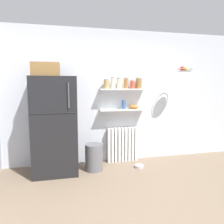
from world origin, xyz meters
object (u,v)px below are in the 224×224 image
Objects in this scene: radiator at (122,144)px; storage_jar_1 at (113,83)px; storage_jar_3 at (126,83)px; storage_jar_5 at (139,83)px; shelf_bowl at (134,107)px; trash_bin at (94,157)px; storage_jar_2 at (120,83)px; storage_jar_4 at (133,85)px; hanging_fruit_basket at (185,69)px; pet_food_bowl at (139,166)px; vase at (124,105)px; refrigerator at (54,123)px; storage_jar_0 at (107,84)px.

storage_jar_1 reaches higher than radiator.
storage_jar_5 is (0.26, 0.00, -0.00)m from storage_jar_3.
shelf_bowl is 0.39× the size of trash_bin.
storage_jar_1 is at bearing 180.00° from storage_jar_3.
storage_jar_2 is 0.26m from storage_jar_4.
storage_jar_3 is 0.13m from storage_jar_4.
storage_jar_5 is at bearing 0.00° from storage_jar_4.
storage_jar_3 is at bearing 163.85° from hanging_fruit_basket.
shelf_bowl reaches higher than pet_food_bowl.
refrigerator is at bearing -170.00° from vase.
refrigerator is 10.23× the size of shelf_bowl.
shelf_bowl is 0.60× the size of hanging_fruit_basket.
vase is (1.32, 0.23, 0.27)m from refrigerator.
radiator is (1.30, 0.26, -0.54)m from refrigerator.
pet_food_bowl is (0.02, -0.39, -1.52)m from storage_jar_4.
storage_jar_4 is 0.34× the size of trash_bin.
refrigerator is at bearing -171.38° from shelf_bowl.
storage_jar_5 reaches higher than vase.
pet_food_bowl is at bearing -63.12° from radiator.
shelf_bowl reaches higher than trash_bin.
shelf_bowl is at bearing 8.62° from refrigerator.
hanging_fruit_basket is (1.45, -0.31, 0.28)m from storage_jar_0.
storage_jar_2 is at bearing 10.68° from refrigerator.
hanging_fruit_basket is (0.80, -0.31, 0.26)m from storage_jar_5.
hanging_fruit_basket reaches higher than storage_jar_2.
storage_jar_4 is at bearing 161.75° from hanging_fruit_basket.
refrigerator reaches higher than storage_jar_1.
storage_jar_2 is at bearing 125.43° from pet_food_bowl.
storage_jar_0 is at bearing 180.00° from storage_jar_3.
storage_jar_1 is 1.04× the size of storage_jar_5.
storage_jar_3 is 0.49m from shelf_bowl.
storage_jar_3 is 0.45× the size of trash_bin.
vase is at bearing 180.00° from shelf_bowl.
storage_jar_0 is (-0.32, -0.03, 1.21)m from radiator.
refrigerator is 6.14× the size of hanging_fruit_basket.
storage_jar_3 is 1.14m from hanging_fruit_basket.
storage_jar_5 is (0.13, 0.00, 0.02)m from storage_jar_4.
storage_jar_5 is (0.65, 0.00, 0.02)m from storage_jar_0.
shelf_bowl is at bearing 160.98° from hanging_fruit_basket.
trash_bin is at bearing -6.90° from refrigerator.
storage_jar_3 is 0.69× the size of hanging_fruit_basket.
storage_jar_5 is at bearing 74.20° from pet_food_bowl.
storage_jar_1 reaches higher than shelf_bowl.
storage_jar_2 reaches higher than shelf_bowl.
shelf_bowl is 1.26m from trash_bin.
refrigerator is at bearing 174.00° from pet_food_bowl.
trash_bin is (-0.30, -0.31, -1.31)m from storage_jar_0.
vase is at bearing 0.00° from storage_jar_1.
storage_jar_2 is 1.48m from trash_bin.
vase is 1.21m from pet_food_bowl.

